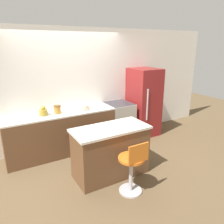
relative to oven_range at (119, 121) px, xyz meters
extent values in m
plane|color=brown|center=(-1.10, -0.34, -0.45)|extent=(14.00, 14.00, 0.00)
cube|color=white|center=(-1.10, 0.35, 0.85)|extent=(8.00, 0.06, 2.60)
cube|color=brown|center=(-1.44, 0.00, -0.02)|extent=(2.26, 0.64, 0.87)
cube|color=silver|center=(-1.44, 0.00, 0.43)|extent=(2.26, 0.64, 0.03)
cube|color=#9EA3A8|center=(-1.83, 0.00, 0.45)|extent=(0.44, 0.35, 0.01)
cube|color=brown|center=(-0.96, -1.26, -0.02)|extent=(1.27, 0.59, 0.86)
cube|color=silver|center=(-0.96, -1.26, 0.43)|extent=(1.32, 0.62, 0.04)
cube|color=#B7B2A8|center=(0.00, 0.00, 0.00)|extent=(0.59, 0.64, 0.90)
cube|color=black|center=(0.00, -0.32, -0.14)|extent=(0.42, 0.01, 0.31)
cube|color=#333338|center=(0.00, 0.00, 0.45)|extent=(0.57, 0.60, 0.01)
cube|color=maroon|center=(0.71, -0.04, 0.39)|extent=(0.65, 0.71, 1.68)
cube|color=silver|center=(0.53, -0.40, 0.43)|extent=(0.02, 0.02, 0.76)
cylinder|color=#B7B7BC|center=(-0.93, -1.84, -0.44)|extent=(0.37, 0.37, 0.02)
cylinder|color=#B7B7BC|center=(-0.93, -1.84, -0.17)|extent=(0.06, 0.06, 0.57)
cylinder|color=orange|center=(-0.93, -1.84, 0.14)|extent=(0.41, 0.41, 0.04)
cube|color=orange|center=(-0.93, -2.01, 0.30)|extent=(0.35, 0.02, 0.28)
cylinder|color=#B29333|center=(-1.78, -0.03, 0.51)|extent=(0.17, 0.17, 0.12)
sphere|color=#B29333|center=(-1.78, -0.03, 0.60)|extent=(0.09, 0.09, 0.09)
cylinder|color=beige|center=(-0.93, -0.03, 0.50)|extent=(0.25, 0.25, 0.10)
cylinder|color=#B77F33|center=(-1.49, -0.03, 0.53)|extent=(0.14, 0.14, 0.14)
cylinder|color=brown|center=(-1.49, -0.03, 0.60)|extent=(0.14, 0.14, 0.02)
camera|label=1|loc=(-2.67, -4.24, 1.80)|focal=35.00mm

